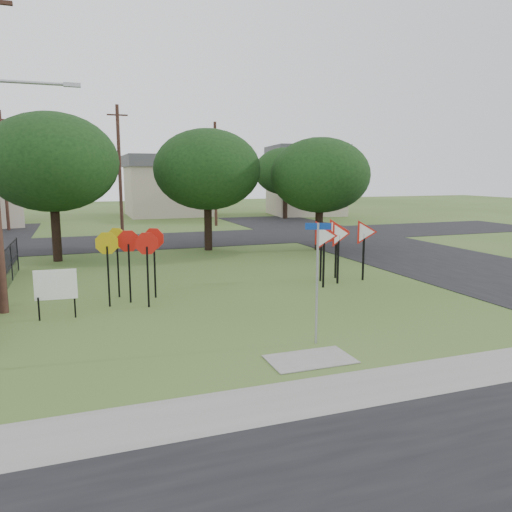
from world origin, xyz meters
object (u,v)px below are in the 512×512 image
Objects in this scene: street_name_sign at (317,276)px; yield_sign_cluster at (337,236)px; stop_sign_cluster at (131,249)px; info_board at (56,286)px.

street_name_sign is 0.96× the size of yield_sign_cluster.
stop_sign_cluster is at bearing -176.54° from yield_sign_cluster.
street_name_sign is at bearing -122.66° from yield_sign_cluster.
street_name_sign is at bearing -35.84° from info_board.
street_name_sign reaches higher than stop_sign_cluster.
yield_sign_cluster is 10.61m from info_board.
stop_sign_cluster is at bearing 124.13° from street_name_sign.
yield_sign_cluster is 2.15× the size of info_board.
yield_sign_cluster is at bearing 57.34° from street_name_sign.
stop_sign_cluster is 0.76× the size of yield_sign_cluster.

